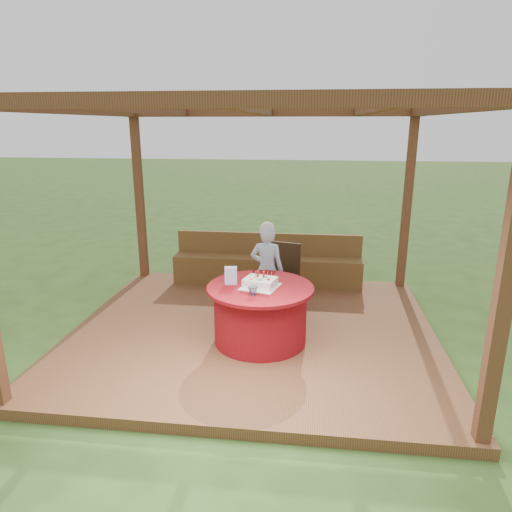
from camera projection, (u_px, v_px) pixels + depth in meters
The scene contains 10 objects.
ground at pixel (254, 336), 5.83m from camera, with size 60.00×60.00×0.00m, color #2A4A18.
deck at pixel (254, 332), 5.82m from camera, with size 4.50×4.00×0.12m, color brown.
pergola at pixel (253, 143), 5.16m from camera, with size 4.50×4.00×2.72m.
bench at pixel (267, 267), 7.36m from camera, with size 3.00×0.42×0.80m.
table at pixel (260, 314), 5.36m from camera, with size 1.24×1.24×0.69m.
chair at pixel (281, 272), 6.34m from camera, with size 0.57×0.57×0.91m.
elderly_woman at pixel (267, 268), 6.11m from camera, with size 0.47×0.33×1.27m.
birthday_cake at pixel (260, 282), 5.23m from camera, with size 0.48×0.48×0.18m.
gift_bag at pixel (231, 275), 5.32m from camera, with size 0.14×0.09×0.20m, color #E192CC.
drinking_glass at pixel (253, 291), 4.97m from camera, with size 0.11×0.11×0.10m, color white.
Camera 1 is at (0.69, -5.27, 2.61)m, focal length 32.00 mm.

